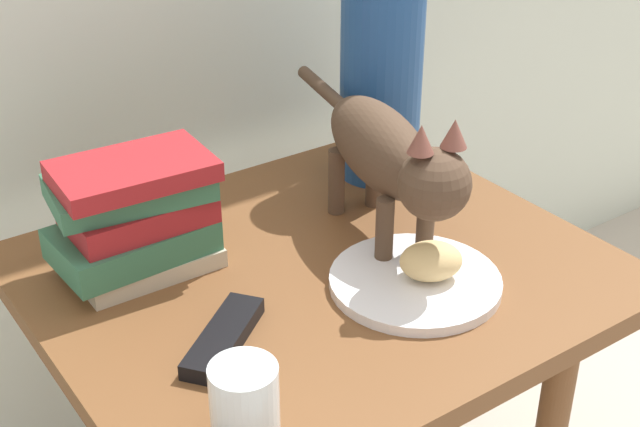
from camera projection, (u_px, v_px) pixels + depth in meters
name	position (u px, v px, depth m)	size (l,w,h in m)	color
side_table	(320.00, 310.00, 1.20)	(0.72, 0.62, 0.51)	brown
plate	(415.00, 282.00, 1.12)	(0.22, 0.22, 0.01)	white
bread_roll	(431.00, 261.00, 1.11)	(0.08, 0.06, 0.05)	#E0BC7A
cat	(389.00, 155.00, 1.16)	(0.15, 0.47, 0.23)	#4C3828
book_stack	(135.00, 216.00, 1.13)	(0.21, 0.15, 0.16)	#BCB299
green_vase	(381.00, 74.00, 1.33)	(0.13, 0.13, 0.33)	navy
candle_jar	(245.00, 406.00, 0.87)	(0.07, 0.07, 0.08)	silver
tv_remote	(224.00, 337.00, 1.02)	(0.15, 0.04, 0.02)	black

